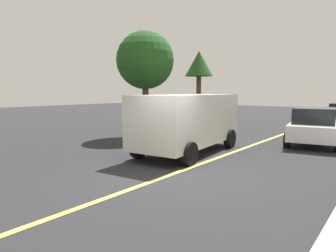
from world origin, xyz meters
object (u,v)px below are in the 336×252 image
(tree_centre_verge, at_px, (145,61))
(tree_right_verge, at_px, (199,65))
(car_white_far_lane, at_px, (314,126))
(white_van, at_px, (188,120))

(tree_centre_verge, relative_size, tree_right_verge, 1.02)
(tree_right_verge, bearing_deg, tree_centre_verge, -168.54)
(car_white_far_lane, relative_size, tree_centre_verge, 0.83)
(white_van, height_order, tree_centre_verge, tree_centre_verge)
(white_van, height_order, tree_right_verge, tree_right_verge)
(white_van, xyz_separation_m, tree_centre_verge, (2.08, 4.03, 2.58))
(tree_right_verge, bearing_deg, white_van, -149.90)
(car_white_far_lane, height_order, tree_right_verge, tree_right_verge)
(car_white_far_lane, distance_m, tree_centre_verge, 8.45)
(car_white_far_lane, distance_m, tree_right_verge, 10.58)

